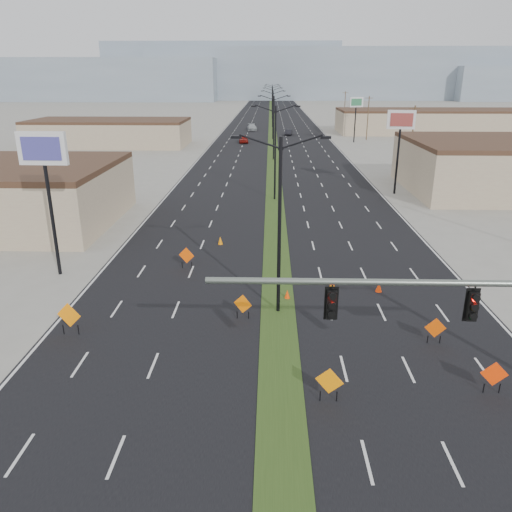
{
  "coord_description": "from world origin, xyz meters",
  "views": [
    {
      "loc": [
        -0.56,
        -14.27,
        12.92
      ],
      "look_at": [
        -1.3,
        12.6,
        3.2
      ],
      "focal_mm": 35.0,
      "sensor_mm": 36.0,
      "label": 1
    }
  ],
  "objects_px": {
    "construction_sign_1": "(243,305)",
    "pole_sign_east_near": "(401,126)",
    "streetlight_5": "(272,101)",
    "pole_sign_west": "(44,160)",
    "streetlight_4": "(273,106)",
    "cone_0": "(287,294)",
    "car_mid": "(289,132)",
    "pole_sign_east_far": "(356,106)",
    "construction_sign_0": "(69,316)",
    "car_left": "(244,139)",
    "car_far": "(252,127)",
    "construction_sign_4": "(435,329)",
    "cone_3": "(220,240)",
    "construction_sign_3": "(329,382)",
    "cone_2": "(379,287)",
    "construction_sign_2": "(187,256)",
    "cone_1": "(332,283)",
    "streetlight_1": "(275,150)",
    "streetlight_6": "(272,97)",
    "streetlight_3": "(273,113)",
    "streetlight_0": "(279,222)",
    "construction_sign_5": "(494,375)",
    "streetlight_2": "(274,126)"
  },
  "relations": [
    {
      "from": "streetlight_5",
      "to": "cone_1",
      "type": "relative_size",
      "value": 15.56
    },
    {
      "from": "streetlight_5",
      "to": "construction_sign_3",
      "type": "relative_size",
      "value": 6.28
    },
    {
      "from": "streetlight_5",
      "to": "construction_sign_3",
      "type": "xyz_separation_m",
      "value": [
        2.0,
        -148.5,
        -4.48
      ]
    },
    {
      "from": "cone_1",
      "to": "streetlight_5",
      "type": "bearing_deg",
      "value": 91.49
    },
    {
      "from": "construction_sign_0",
      "to": "pole_sign_west",
      "type": "bearing_deg",
      "value": 127.36
    },
    {
      "from": "car_left",
      "to": "streetlight_4",
      "type": "bearing_deg",
      "value": 75.97
    },
    {
      "from": "construction_sign_4",
      "to": "cone_2",
      "type": "bearing_deg",
      "value": 107.11
    },
    {
      "from": "streetlight_1",
      "to": "construction_sign_0",
      "type": "height_order",
      "value": "streetlight_1"
    },
    {
      "from": "pole_sign_west",
      "to": "construction_sign_1",
      "type": "bearing_deg",
      "value": -24.54
    },
    {
      "from": "streetlight_2",
      "to": "car_mid",
      "type": "xyz_separation_m",
      "value": [
        3.72,
        35.84,
        -4.75
      ]
    },
    {
      "from": "construction_sign_4",
      "to": "construction_sign_0",
      "type": "bearing_deg",
      "value": -177.16
    },
    {
      "from": "construction_sign_1",
      "to": "construction_sign_3",
      "type": "xyz_separation_m",
      "value": [
        4.0,
        -7.49,
        0.07
      ]
    },
    {
      "from": "streetlight_3",
      "to": "cone_2",
      "type": "distance_m",
      "value": 81.45
    },
    {
      "from": "pole_sign_east_far",
      "to": "construction_sign_0",
      "type": "bearing_deg",
      "value": -126.44
    },
    {
      "from": "streetlight_5",
      "to": "pole_sign_west",
      "type": "distance_m",
      "value": 135.44
    },
    {
      "from": "car_far",
      "to": "cone_3",
      "type": "xyz_separation_m",
      "value": [
        0.6,
        -90.44,
        -0.42
      ]
    },
    {
      "from": "streetlight_5",
      "to": "construction_sign_5",
      "type": "xyz_separation_m",
      "value": [
        9.1,
        -147.73,
        -4.51
      ]
    },
    {
      "from": "construction_sign_1",
      "to": "pole_sign_east_near",
      "type": "height_order",
      "value": "pole_sign_east_near"
    },
    {
      "from": "streetlight_3",
      "to": "construction_sign_2",
      "type": "xyz_separation_m",
      "value": [
        -6.4,
        -77.24,
        -4.51
      ]
    },
    {
      "from": "streetlight_0",
      "to": "pole_sign_east_far",
      "type": "bearing_deg",
      "value": 78.06
    },
    {
      "from": "streetlight_2",
      "to": "construction_sign_2",
      "type": "relative_size",
      "value": 6.45
    },
    {
      "from": "construction_sign_3",
      "to": "streetlight_4",
      "type": "bearing_deg",
      "value": 108.68
    },
    {
      "from": "streetlight_4",
      "to": "cone_0",
      "type": "bearing_deg",
      "value": -89.7
    },
    {
      "from": "streetlight_0",
      "to": "pole_sign_west",
      "type": "distance_m",
      "value": 16.17
    },
    {
      "from": "streetlight_1",
      "to": "construction_sign_3",
      "type": "xyz_separation_m",
      "value": [
        2.0,
        -36.5,
        -4.48
      ]
    },
    {
      "from": "cone_3",
      "to": "car_far",
      "type": "bearing_deg",
      "value": 90.38
    },
    {
      "from": "streetlight_4",
      "to": "car_far",
      "type": "height_order",
      "value": "streetlight_4"
    },
    {
      "from": "car_mid",
      "to": "construction_sign_2",
      "type": "xyz_separation_m",
      "value": [
        -10.12,
        -85.07,
        0.25
      ]
    },
    {
      "from": "cone_2",
      "to": "streetlight_4",
      "type": "bearing_deg",
      "value": 93.37
    },
    {
      "from": "streetlight_6",
      "to": "construction_sign_3",
      "type": "distance_m",
      "value": 176.57
    },
    {
      "from": "construction_sign_3",
      "to": "cone_1",
      "type": "bearing_deg",
      "value": 100.39
    },
    {
      "from": "streetlight_4",
      "to": "car_left",
      "type": "bearing_deg",
      "value": -99.97
    },
    {
      "from": "construction_sign_4",
      "to": "cone_3",
      "type": "bearing_deg",
      "value": 132.61
    },
    {
      "from": "streetlight_0",
      "to": "car_far",
      "type": "distance_m",
      "value": 102.83
    },
    {
      "from": "streetlight_5",
      "to": "pole_sign_east_near",
      "type": "distance_m",
      "value": 109.56
    },
    {
      "from": "construction_sign_0",
      "to": "pole_sign_east_far",
      "type": "distance_m",
      "value": 87.13
    },
    {
      "from": "construction_sign_3",
      "to": "cone_3",
      "type": "distance_m",
      "value": 21.67
    },
    {
      "from": "car_mid",
      "to": "cone_0",
      "type": "bearing_deg",
      "value": -84.28
    },
    {
      "from": "construction_sign_2",
      "to": "cone_0",
      "type": "relative_size",
      "value": 2.62
    },
    {
      "from": "car_mid",
      "to": "streetlight_4",
      "type": "bearing_deg",
      "value": 108.16
    },
    {
      "from": "streetlight_1",
      "to": "construction_sign_2",
      "type": "height_order",
      "value": "streetlight_1"
    },
    {
      "from": "car_mid",
      "to": "pole_sign_east_far",
      "type": "bearing_deg",
      "value": -36.2
    },
    {
      "from": "streetlight_4",
      "to": "construction_sign_4",
      "type": "height_order",
      "value": "streetlight_4"
    },
    {
      "from": "construction_sign_2",
      "to": "cone_0",
      "type": "bearing_deg",
      "value": -19.38
    },
    {
      "from": "construction_sign_1",
      "to": "cone_3",
      "type": "relative_size",
      "value": 2.18
    },
    {
      "from": "streetlight_3",
      "to": "cone_2",
      "type": "height_order",
      "value": "streetlight_3"
    },
    {
      "from": "streetlight_0",
      "to": "cone_3",
      "type": "distance_m",
      "value": 13.93
    },
    {
      "from": "construction_sign_0",
      "to": "pole_sign_west",
      "type": "xyz_separation_m",
      "value": [
        -4.03,
        8.5,
        6.8
      ]
    },
    {
      "from": "pole_sign_east_far",
      "to": "pole_sign_east_near",
      "type": "bearing_deg",
      "value": -111.1
    },
    {
      "from": "streetlight_0",
      "to": "streetlight_5",
      "type": "relative_size",
      "value": 1.0
    }
  ]
}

